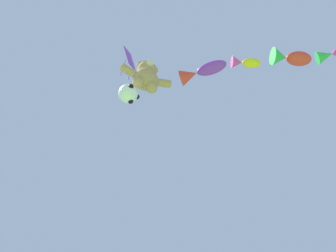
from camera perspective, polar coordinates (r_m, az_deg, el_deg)
name	(u,v)px	position (r m, az deg, el deg)	size (l,w,h in m)	color
teddy_bear_kite	(146,76)	(14.64, -3.81, 8.64)	(2.37, 1.04, 2.40)	tan
soccer_ball_kite	(128,94)	(13.00, -6.91, 5.59)	(0.86, 0.85, 0.79)	white
fish_kite_violet	(200,72)	(15.89, 5.62, 9.37)	(2.17, 2.02, 0.79)	purple
fish_kite_goldfin	(244,63)	(16.38, 13.13, 10.69)	(1.50, 0.93, 0.60)	yellow
fish_kite_crimson	(289,58)	(16.13, 20.34, 11.07)	(1.94, 1.23, 0.85)	red
fish_kite_magenta	(336,53)	(17.58, 27.16, 11.31)	(1.88, 1.73, 0.64)	#E53F9E
diamond_kite	(129,60)	(16.74, -6.74, 11.35)	(0.98, 1.06, 3.22)	purple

